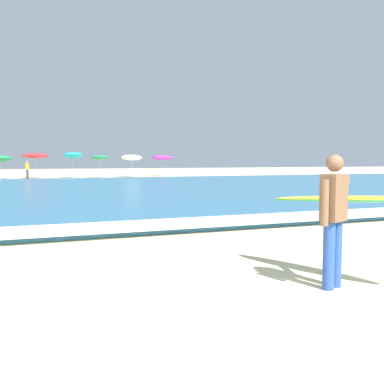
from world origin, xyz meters
TOP-DOWN VIEW (x-y plane):
  - ground_plane at (0.00, 0.00)m, footprint 160.00×160.00m
  - sea at (0.00, 19.89)m, footprint 120.00×28.00m
  - surf_foam at (0.00, 6.49)m, footprint 120.00×1.67m
  - surfer_with_board at (1.26, 1.48)m, footprint 1.40×2.50m
  - beach_umbrella_2 at (-5.32, 36.54)m, footprint 1.94×1.97m
  - beach_umbrella_3 at (-2.48, 37.30)m, footprint 2.28×2.30m
  - beach_umbrella_4 at (0.78, 37.56)m, footprint 1.74×1.78m
  - beach_umbrella_5 at (3.27, 37.58)m, footprint 1.84×1.85m
  - beach_umbrella_6 at (6.25, 37.10)m, footprint 1.99×2.02m
  - beach_umbrella_7 at (9.73, 38.49)m, footprint 2.14×2.14m
  - beachgoer_near_row_left at (-3.17, 35.93)m, footprint 0.32×0.20m

SIDE VIEW (x-z plane):
  - ground_plane at x=0.00m, z-range 0.00..0.00m
  - sea at x=0.00m, z-range 0.00..0.14m
  - surf_foam at x=0.00m, z-range 0.14..0.15m
  - beachgoer_near_row_left at x=-3.17m, z-range 0.05..1.63m
  - surfer_with_board at x=1.26m, z-range 0.17..1.90m
  - beach_umbrella_2 at x=-5.32m, z-range 0.72..2.85m
  - beach_umbrella_7 at x=9.73m, z-range 0.81..2.98m
  - beach_umbrella_6 at x=6.25m, z-range 0.78..3.03m
  - beach_umbrella_5 at x=3.27m, z-range 0.83..2.99m
  - beach_umbrella_3 at x=-2.48m, z-range 0.90..3.23m
  - beach_umbrella_4 at x=0.78m, z-range 0.88..3.33m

